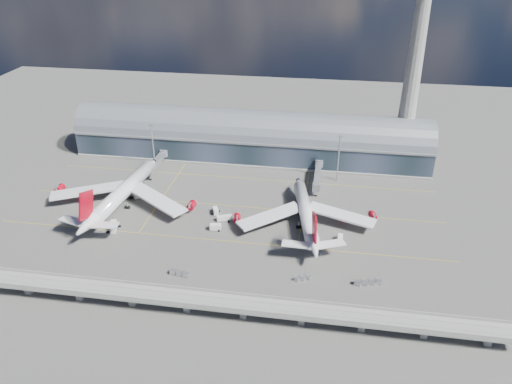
# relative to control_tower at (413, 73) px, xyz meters

# --- Properties ---
(ground) EXTENTS (500.00, 500.00, 0.00)m
(ground) POSITION_rel_control_tower_xyz_m (-85.00, -83.00, -51.64)
(ground) COLOR #474744
(ground) RESTS_ON ground
(taxi_lines) EXTENTS (200.00, 80.12, 0.01)m
(taxi_lines) POSITION_rel_control_tower_xyz_m (-85.00, -60.89, -51.63)
(taxi_lines) COLOR gold
(taxi_lines) RESTS_ON ground
(terminal) EXTENTS (200.00, 30.00, 28.00)m
(terminal) POSITION_rel_control_tower_xyz_m (-85.00, -5.01, -40.30)
(terminal) COLOR #1D2830
(terminal) RESTS_ON ground
(control_tower) EXTENTS (19.00, 19.00, 103.00)m
(control_tower) POSITION_rel_control_tower_xyz_m (0.00, 0.00, 0.00)
(control_tower) COLOR gray
(control_tower) RESTS_ON ground
(guideway) EXTENTS (220.00, 8.50, 7.20)m
(guideway) POSITION_rel_control_tower_xyz_m (-85.00, -138.00, -46.34)
(guideway) COLOR gray
(guideway) RESTS_ON ground
(floodlight_mast_left) EXTENTS (3.00, 0.70, 25.70)m
(floodlight_mast_left) POSITION_rel_control_tower_xyz_m (-135.00, -28.00, -38.00)
(floodlight_mast_left) COLOR gray
(floodlight_mast_left) RESTS_ON ground
(floodlight_mast_right) EXTENTS (3.00, 0.70, 25.70)m
(floodlight_mast_right) POSITION_rel_control_tower_xyz_m (-35.00, -28.00, -38.00)
(floodlight_mast_right) COLOR gray
(floodlight_mast_right) RESTS_ON ground
(airliner_left) EXTENTS (73.04, 76.77, 23.38)m
(airliner_left) POSITION_rel_control_tower_xyz_m (-136.33, -71.34, -44.96)
(airliner_left) COLOR white
(airliner_left) RESTS_ON ground
(airliner_right) EXTENTS (64.29, 67.27, 21.44)m
(airliner_right) POSITION_rel_control_tower_xyz_m (-48.19, -74.90, -46.08)
(airliner_right) COLOR white
(airliner_right) RESTS_ON ground
(jet_bridge_left) EXTENTS (4.40, 28.00, 7.25)m
(jet_bridge_left) POSITION_rel_control_tower_xyz_m (-132.61, -29.88, -46.46)
(jet_bridge_left) COLOR gray
(jet_bridge_left) RESTS_ON ground
(jet_bridge_right) EXTENTS (4.40, 32.00, 7.25)m
(jet_bridge_right) POSITION_rel_control_tower_xyz_m (-45.03, -31.82, -46.46)
(jet_bridge_right) COLOR gray
(jet_bridge_right) RESTS_ON ground
(service_truck_0) EXTENTS (5.01, 8.14, 3.21)m
(service_truck_0) POSITION_rel_control_tower_xyz_m (-131.75, -92.40, -49.98)
(service_truck_0) COLOR silver
(service_truck_0) RESTS_ON ground
(service_truck_1) EXTENTS (5.29, 3.11, 2.89)m
(service_truck_1) POSITION_rel_control_tower_xyz_m (-87.15, -85.20, -50.18)
(service_truck_1) COLOR silver
(service_truck_1) RESTS_ON ground
(service_truck_2) EXTENTS (7.17, 4.31, 2.51)m
(service_truck_2) POSITION_rel_control_tower_xyz_m (-84.99, -76.70, -50.33)
(service_truck_2) COLOR silver
(service_truck_2) RESTS_ON ground
(service_truck_3) EXTENTS (2.40, 5.52, 2.64)m
(service_truck_3) POSITION_rel_control_tower_xyz_m (-32.56, -86.04, -50.29)
(service_truck_3) COLOR silver
(service_truck_3) RESTS_ON ground
(service_truck_4) EXTENTS (3.81, 5.23, 2.76)m
(service_truck_4) POSITION_rel_control_tower_xyz_m (-90.36, -71.30, -50.25)
(service_truck_4) COLOR silver
(service_truck_4) RESTS_ON ground
(service_truck_5) EXTENTS (5.40, 5.52, 2.70)m
(service_truck_5) POSITION_rel_control_tower_xyz_m (-133.51, -62.24, -50.26)
(service_truck_5) COLOR silver
(service_truck_5) RESTS_ON ground
(cargo_train_0) EXTENTS (8.11, 2.81, 1.78)m
(cargo_train_0) POSITION_rel_control_tower_xyz_m (-93.68, -119.04, -50.71)
(cargo_train_0) COLOR gray
(cargo_train_0) RESTS_ON ground
(cargo_train_1) EXTENTS (11.06, 4.34, 1.83)m
(cargo_train_1) POSITION_rel_control_tower_xyz_m (-21.73, -113.04, -50.68)
(cargo_train_1) COLOR gray
(cargo_train_1) RESTS_ON ground
(cargo_train_2) EXTENTS (6.84, 3.88, 1.52)m
(cargo_train_2) POSITION_rel_control_tower_xyz_m (-46.37, -114.36, -50.84)
(cargo_train_2) COLOR gray
(cargo_train_2) RESTS_ON ground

